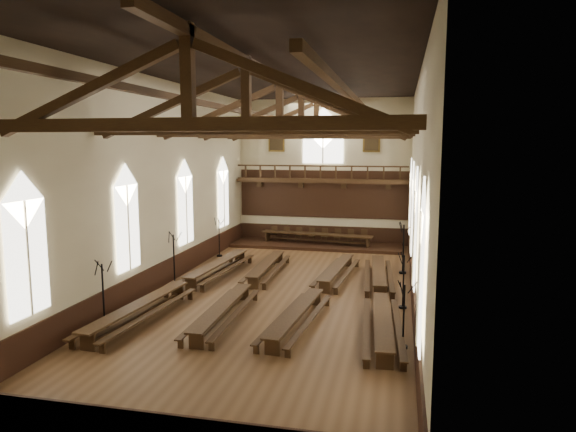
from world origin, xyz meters
name	(u,v)px	position (x,y,z in m)	size (l,w,h in m)	color
ground	(280,294)	(0.00, 0.00, 0.00)	(26.00, 26.00, 0.00)	brown
room_walls	(280,154)	(0.00, 0.00, 6.46)	(26.00, 26.00, 26.00)	beige
wainscot_band	(280,282)	(0.00, 0.00, 0.60)	(12.00, 26.00, 1.20)	black
side_windows	(280,214)	(0.00, 0.00, 3.74)	(11.85, 19.80, 4.50)	white
end_window	(323,139)	(0.00, 12.90, 7.22)	(2.80, 0.12, 3.80)	white
minstrels_gallery	(322,188)	(0.00, 12.66, 3.91)	(11.80, 1.24, 3.70)	#3D2B13
portraits	(323,141)	(0.00, 12.90, 7.10)	(7.75, 0.09, 1.45)	brown
roof_trusses	(280,114)	(0.00, 0.00, 8.22)	(11.70, 25.70, 2.80)	#3D2B13
refectory_row_a	(185,284)	(-4.27, -1.03, 0.53)	(1.99, 14.28, 0.73)	#3D2B13
refectory_row_b	(248,284)	(-1.45, -0.33, 0.49)	(1.49, 13.67, 0.67)	#3D2B13
refectory_row_c	(320,289)	(1.93, -0.32, 0.48)	(1.87, 13.67, 0.66)	#3D2B13
refectory_row_d	(380,293)	(4.57, -0.52, 0.50)	(1.78, 13.84, 0.68)	#3D2B13
dais	(316,245)	(-0.18, 11.40, 0.10)	(11.40, 3.01, 0.20)	black
high_table	(316,235)	(-0.18, 11.40, 0.81)	(7.70, 1.80, 0.72)	#3D2B13
high_chairs	(318,234)	(-0.18, 12.15, 0.72)	(6.74, 0.44, 0.95)	#3D2B13
candelabrum_left_near	(104,307)	(-5.55, -5.58, 0.79)	(0.78, 0.75, 2.59)	black
candelabrum_left_mid	(174,268)	(-5.55, 0.63, 0.80)	(0.75, 0.80, 2.64)	black
candelabrum_left_far	(219,245)	(-5.55, 7.11, 0.74)	(0.69, 0.75, 2.45)	black
candelabrum_right_near	(403,328)	(5.55, -5.24, 0.72)	(0.66, 0.72, 2.35)	black
candelabrum_right_mid	(403,291)	(5.55, -0.86, 0.74)	(0.70, 0.74, 2.44)	black
candelabrum_right_far	(403,258)	(5.55, 5.20, 0.85)	(0.77, 0.86, 2.81)	black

